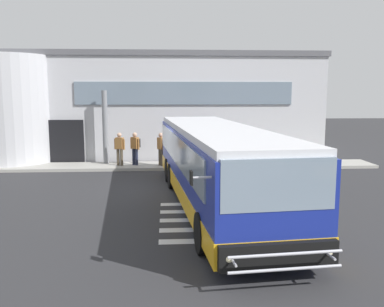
{
  "coord_description": "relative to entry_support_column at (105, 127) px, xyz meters",
  "views": [
    {
      "loc": [
        0.04,
        -16.14,
        3.8
      ],
      "look_at": [
        1.0,
        -0.57,
        1.5
      ],
      "focal_mm": 38.37,
      "sensor_mm": 36.0,
      "label": 1
    }
  ],
  "objects": [
    {
      "name": "passenger_at_curb_edge",
      "position": [
        2.89,
        -0.93,
        -0.97
      ],
      "size": [
        0.39,
        0.51,
        1.68
      ],
      "color": "#4C4233",
      "rests_on": "boarding_curb"
    },
    {
      "name": "terminal_building",
      "position": [
        2.51,
        6.15,
        0.98
      ],
      "size": [
        19.4,
        13.8,
        6.06
      ],
      "color": "#B7B7BC",
      "rests_on": "ground"
    },
    {
      "name": "passenger_by_doorway",
      "position": [
        1.59,
        -0.63,
        -0.93
      ],
      "size": [
        0.52,
        0.5,
        1.68
      ],
      "color": "#1E2338",
      "rests_on": "boarding_curb"
    },
    {
      "name": "boarding_curb",
      "position": [
        3.17,
        -0.6,
        -1.97
      ],
      "size": [
        21.6,
        2.0,
        0.15
      ],
      "primitive_type": "cube",
      "color": "#9E9B93",
      "rests_on": "ground"
    },
    {
      "name": "ground_plane",
      "position": [
        3.17,
        -5.4,
        -2.06
      ],
      "size": [
        80.0,
        90.0,
        0.02
      ],
      "primitive_type": "cube",
      "color": "#2B2B2D",
      "rests_on": "ground"
    },
    {
      "name": "passenger_near_column",
      "position": [
        0.8,
        -0.73,
        -0.97
      ],
      "size": [
        0.55,
        0.35,
        1.68
      ],
      "color": "#4C4233",
      "rests_on": "boarding_curb"
    },
    {
      "name": "bus_main_foreground",
      "position": [
        4.83,
        -7.99,
        -0.71
      ],
      "size": [
        3.69,
        12.53,
        2.7
      ],
      "color": "navy",
      "rests_on": "ground"
    },
    {
      "name": "bay_paint_stripes",
      "position": [
        5.17,
        -9.6,
        -2.04
      ],
      "size": [
        4.4,
        3.96,
        0.01
      ],
      "color": "silver",
      "rests_on": "ground"
    },
    {
      "name": "entry_support_column",
      "position": [
        0.0,
        0.0,
        0.0
      ],
      "size": [
        0.28,
        0.28,
        3.79
      ],
      "primitive_type": "cylinder",
      "color": "slate",
      "rests_on": "boarding_curb"
    }
  ]
}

